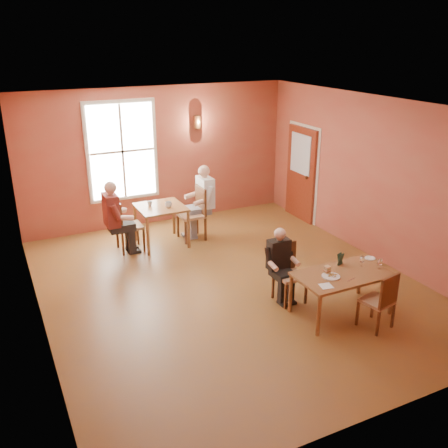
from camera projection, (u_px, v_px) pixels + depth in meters
name	position (u px, v px, depth m)	size (l,w,h in m)	color
ground	(229.00, 285.00, 8.49)	(6.00, 7.00, 0.01)	brown
wall_back	(158.00, 156.00, 10.89)	(6.00, 0.04, 3.00)	brown
wall_front	(384.00, 300.00, 5.01)	(6.00, 0.04, 3.00)	brown
wall_left	(31.00, 232.00, 6.73)	(0.04, 7.00, 3.00)	brown
wall_right	(375.00, 179.00, 9.18)	(0.04, 7.00, 3.00)	brown
ceiling	(230.00, 106.00, 7.42)	(6.00, 7.00, 0.04)	white
window	(122.00, 151.00, 10.45)	(1.36, 0.10, 1.96)	white
door	(301.00, 174.00, 11.25)	(0.12, 1.04, 2.10)	maroon
wall_sconce	(197.00, 122.00, 10.93)	(0.16, 0.16, 0.28)	brown
main_table	(341.00, 293.00, 7.54)	(1.42, 0.80, 0.67)	brown
chair_diner_main	(290.00, 274.00, 7.84)	(0.42, 0.42, 0.94)	brown
diner_main	(291.00, 269.00, 7.77)	(0.46, 0.46, 1.15)	black
chair_empty	(377.00, 300.00, 7.15)	(0.39, 0.39, 0.88)	brown
plate_food	(331.00, 276.00, 7.31)	(0.27, 0.27, 0.03)	silver
sandwich	(327.00, 270.00, 7.41)	(0.08, 0.08, 0.10)	tan
goblet_a	(362.00, 261.00, 7.63)	(0.07, 0.07, 0.17)	white
goblet_b	(380.00, 264.00, 7.54)	(0.07, 0.07, 0.17)	white
menu_stand	(340.00, 259.00, 7.68)	(0.11, 0.06, 0.19)	#23402D
knife	(351.00, 280.00, 7.24)	(0.18, 0.01, 0.00)	#B6B5C7
napkin	(326.00, 286.00, 7.05)	(0.17, 0.17, 0.01)	white
side_plate	(370.00, 258.00, 7.92)	(0.17, 0.17, 0.01)	white
second_table	(161.00, 225.00, 10.02)	(0.91, 0.91, 0.81)	brown
chair_diner_white	(191.00, 214.00, 10.24)	(0.48, 0.48, 1.09)	#4C2514
diner_white	(192.00, 205.00, 10.18)	(0.58, 0.58, 1.46)	silver
chair_diner_maroon	(130.00, 225.00, 9.71)	(0.46, 0.46, 1.04)	brown
diner_maroon	(127.00, 216.00, 9.64)	(0.57, 0.57, 1.42)	maroon
cup_a	(168.00, 205.00, 9.82)	(0.13, 0.13, 0.10)	silver
cup_b	(150.00, 204.00, 9.88)	(0.10, 0.10, 0.10)	silver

